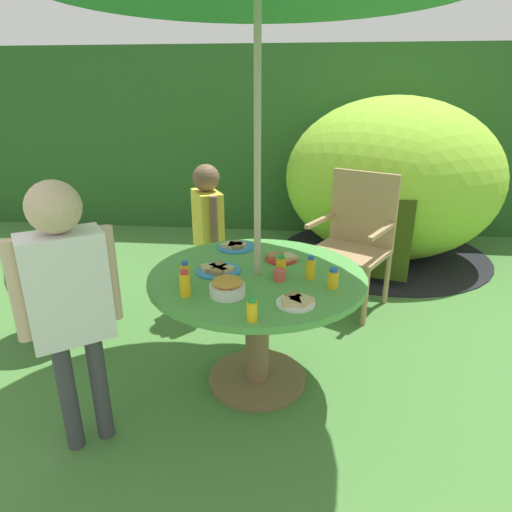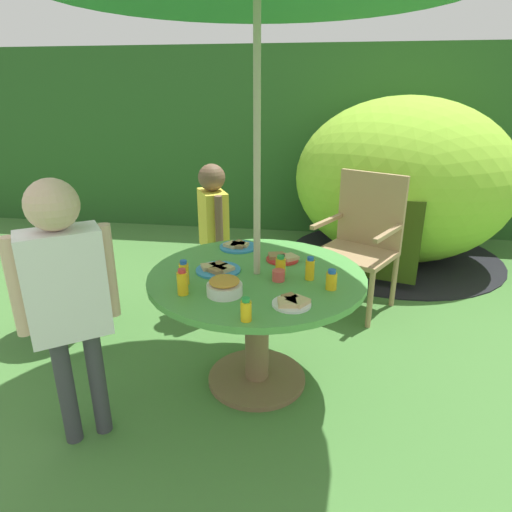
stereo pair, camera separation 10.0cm
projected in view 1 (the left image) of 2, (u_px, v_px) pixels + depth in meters
ground_plane at (257, 381)px, 2.61m from camera, size 10.00×10.00×0.02m
hedge_backdrop at (285, 140)px, 5.34m from camera, size 9.00×0.70×2.07m
garden_table at (257, 302)px, 2.43m from camera, size 1.17×1.17×0.68m
wooden_chair at (355, 234)px, 3.40m from camera, size 0.70×0.68×1.03m
dome_tent at (390, 180)px, 4.34m from camera, size 2.59×2.59×1.57m
potted_plant at (50, 280)px, 2.92m from camera, size 0.52×0.52×0.73m
child_in_yellow_shirt at (208, 221)px, 3.19m from camera, size 0.28×0.35×1.13m
child_in_white_shirt at (67, 288)px, 1.88m from camera, size 0.38×0.34×1.28m
snack_bowl at (227, 287)px, 2.10m from camera, size 0.17×0.17×0.09m
plate_far_right at (235, 246)px, 2.74m from camera, size 0.23×0.23×0.03m
plate_back_edge at (281, 258)px, 2.55m from camera, size 0.19×0.19×0.03m
plate_near_left at (296, 302)px, 2.02m from camera, size 0.18×0.18×0.03m
plate_mid_right at (218, 270)px, 2.38m from camera, size 0.24×0.24×0.03m
juice_bottle_near_right at (185, 274)px, 2.20m from camera, size 0.05×0.05×0.13m
juice_bottle_far_left at (281, 265)px, 2.34m from camera, size 0.05×0.05×0.11m
juice_bottle_center_front at (185, 284)px, 2.09m from camera, size 0.05×0.05×0.13m
juice_bottle_center_back at (333, 279)px, 2.18m from camera, size 0.05×0.05×0.10m
juice_bottle_mid_left at (252, 310)px, 1.87m from camera, size 0.05×0.05×0.11m
juice_bottle_front_edge at (311, 268)px, 2.28m from camera, size 0.05×0.05×0.12m
cup_near at (280, 275)px, 2.27m from camera, size 0.07×0.07×0.06m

